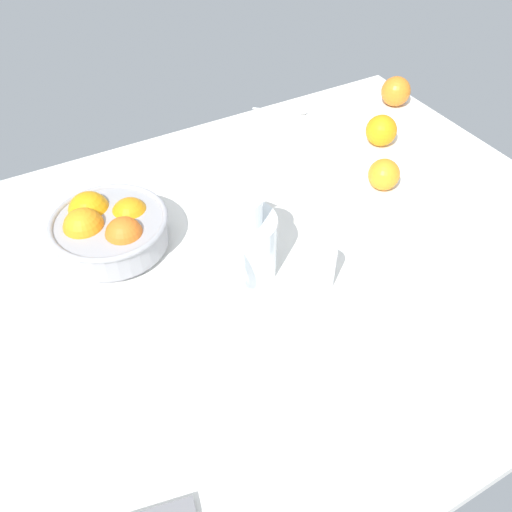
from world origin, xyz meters
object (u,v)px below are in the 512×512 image
object	(u,v)px
juice_glass	(320,270)
loose_orange_0	(384,175)
spoon	(289,111)
loose_orange_1	(396,91)
juice_pitcher	(240,245)
fruit_bowl	(109,228)
loose_orange_3	(381,130)

from	to	relation	value
juice_glass	loose_orange_0	distance (cm)	35.24
loose_orange_0	spoon	distance (cm)	40.19
juice_glass	loose_orange_1	bearing A→B (deg)	39.50
juice_pitcher	loose_orange_0	distance (cm)	42.04
fruit_bowl	loose_orange_0	world-z (taller)	fruit_bowl
loose_orange_0	spoon	size ratio (longest dim) A/B	0.57
juice_pitcher	juice_glass	world-z (taller)	juice_pitcher
juice_pitcher	loose_orange_0	world-z (taller)	juice_pitcher
juice_glass	loose_orange_3	size ratio (longest dim) A/B	1.10
juice_glass	spoon	xyz separation A→B (cm)	(29.45, 58.46, -3.52)
juice_pitcher	loose_orange_1	bearing A→B (deg)	28.18
juice_glass	loose_orange_1	size ratio (longest dim) A/B	1.06
loose_orange_0	loose_orange_1	size ratio (longest dim) A/B	0.89
spoon	loose_orange_1	bearing A→B (deg)	-21.00
juice_pitcher	loose_orange_3	world-z (taller)	juice_pitcher
juice_glass	spoon	bearing A→B (deg)	63.26
fruit_bowl	juice_pitcher	bearing A→B (deg)	-43.76
fruit_bowl	spoon	world-z (taller)	fruit_bowl
loose_orange_0	loose_orange_1	bearing A→B (deg)	46.53
fruit_bowl	loose_orange_1	xyz separation A→B (cm)	(88.72, 17.93, -0.68)
fruit_bowl	loose_orange_0	size ratio (longest dim) A/B	3.24
spoon	juice_glass	bearing A→B (deg)	-116.74
juice_glass	loose_orange_1	xyz separation A→B (cm)	(57.74, 47.60, 0.13)
juice_pitcher	loose_orange_1	world-z (taller)	juice_pitcher
juice_pitcher	loose_orange_0	size ratio (longest dim) A/B	2.60
loose_orange_3	spoon	size ratio (longest dim) A/B	0.62
fruit_bowl	juice_glass	xyz separation A→B (cm)	(30.98, -29.66, -0.81)
juice_pitcher	juice_glass	bearing A→B (deg)	-43.76
juice_glass	loose_orange_0	size ratio (longest dim) A/B	1.19
loose_orange_0	loose_orange_1	world-z (taller)	loose_orange_1
loose_orange_1	spoon	world-z (taller)	loose_orange_1
juice_pitcher	juice_glass	size ratio (longest dim) A/B	2.18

